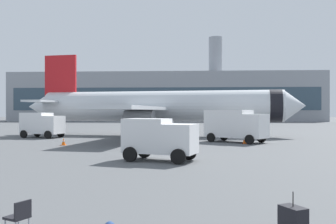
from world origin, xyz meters
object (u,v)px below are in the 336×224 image
safety_cone_far (264,135)px  safety_cone_outer (245,140)px  cargo_van (159,137)px  safety_cone_near (63,142)px  fuel_truck (235,124)px  rolling_suitcase (293,221)px  airplane_at_gate (158,107)px  safety_cone_mid (138,148)px  gate_chair (19,215)px  service_truck (42,124)px

safety_cone_far → safety_cone_outer: size_ratio=1.04×
cargo_van → safety_cone_near: cargo_van is taller
cargo_van → fuel_truck: bearing=65.3°
fuel_truck → rolling_suitcase: bearing=-94.4°
airplane_at_gate → safety_cone_outer: 14.57m
rolling_suitcase → safety_cone_outer: bearing=83.8°
safety_cone_near → safety_cone_mid: safety_cone_mid is taller
safety_cone_far → fuel_truck: bearing=-124.8°
safety_cone_near → safety_cone_outer: safety_cone_outer is taller
airplane_at_gate → fuel_truck: airplane_at_gate is taller
safety_cone_mid → gate_chair: gate_chair is taller
service_truck → safety_cone_far: (25.57, 0.72, -1.24)m
fuel_truck → cargo_van: (-6.42, -13.94, -0.32)m
safety_cone_far → gate_chair: 35.72m
fuel_truck → safety_cone_outer: fuel_truck is taller
safety_cone_near → fuel_truck: bearing=14.4°
safety_cone_mid → service_truck: bearing=131.2°
airplane_at_gate → safety_cone_near: bearing=-119.0°
safety_cone_outer → rolling_suitcase: rolling_suitcase is taller
safety_cone_mid → safety_cone_far: safety_cone_mid is taller
airplane_at_gate → gate_chair: airplane_at_gate is taller
service_truck → safety_cone_mid: bearing=-48.8°
service_truck → gate_chair: size_ratio=6.08×
safety_cone_mid → rolling_suitcase: (6.19, -17.19, 0.01)m
safety_cone_near → gate_chair: 24.59m
safety_cone_far → gate_chair: gate_chair is taller
airplane_at_gate → service_truck: bearing=-162.1°
fuel_truck → safety_cone_mid: size_ratio=8.09×
cargo_van → safety_cone_far: 22.30m
safety_cone_outer → fuel_truck: bearing=113.6°
safety_cone_outer → gate_chair: gate_chair is taller
service_truck → safety_cone_outer: size_ratio=7.39×
airplane_at_gate → fuel_truck: size_ratio=5.71×
airplane_at_gate → safety_cone_outer: airplane_at_gate is taller
fuel_truck → safety_cone_far: size_ratio=8.49×
service_truck → rolling_suitcase: (19.48, -32.38, -1.22)m
airplane_at_gate → service_truck: airplane_at_gate is taller
rolling_suitcase → airplane_at_gate: bearing=99.9°
airplane_at_gate → gate_chair: bearing=-90.5°
safety_cone_near → safety_cone_mid: bearing=-38.8°
service_truck → cargo_van: service_truck is taller
cargo_van → safety_cone_near: size_ratio=7.45×
safety_cone_outer → safety_cone_far: bearing=65.7°
airplane_at_gate → cargo_van: bearing=-84.9°
safety_cone_outer → rolling_suitcase: (-2.78, -25.78, 0.04)m
airplane_at_gate → safety_cone_mid: size_ratio=46.16×
cargo_van → gate_chair: bearing=-99.7°
cargo_van → safety_cone_mid: (-1.86, 3.79, -1.07)m
cargo_van → safety_cone_outer: cargo_van is taller
gate_chair → safety_cone_far: bearing=69.1°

